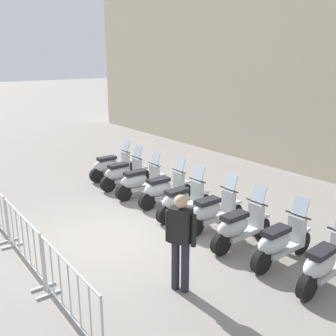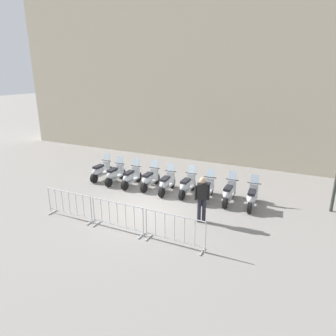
# 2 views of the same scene
# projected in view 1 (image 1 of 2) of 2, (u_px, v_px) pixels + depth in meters

# --- Properties ---
(ground_plane) EXTENTS (120.00, 120.00, 0.00)m
(ground_plane) POSITION_uv_depth(u_px,v_px,m) (114.00, 239.00, 8.54)
(ground_plane) COLOR gray
(motorcycle_0) EXTENTS (0.56, 1.72, 1.24)m
(motorcycle_0) POSITION_uv_depth(u_px,v_px,m) (112.00, 166.00, 12.55)
(motorcycle_0) COLOR black
(motorcycle_0) RESTS_ON ground
(motorcycle_1) EXTENTS (0.56, 1.72, 1.24)m
(motorcycle_1) POSITION_uv_depth(u_px,v_px,m) (123.00, 174.00, 11.73)
(motorcycle_1) COLOR black
(motorcycle_1) RESTS_ON ground
(motorcycle_2) EXTENTS (0.56, 1.72, 1.24)m
(motorcycle_2) POSITION_uv_depth(u_px,v_px,m) (140.00, 182.00, 10.99)
(motorcycle_2) COLOR black
(motorcycle_2) RESTS_ON ground
(motorcycle_3) EXTENTS (0.56, 1.72, 1.24)m
(motorcycle_3) POSITION_uv_depth(u_px,v_px,m) (164.00, 189.00, 10.34)
(motorcycle_3) COLOR black
(motorcycle_3) RESTS_ON ground
(motorcycle_4) EXTENTS (0.56, 1.72, 1.24)m
(motorcycle_4) POSITION_uv_depth(u_px,v_px,m) (182.00, 201.00, 9.52)
(motorcycle_4) COLOR black
(motorcycle_4) RESTS_ON ground
(motorcycle_5) EXTENTS (0.56, 1.72, 1.24)m
(motorcycle_5) POSITION_uv_depth(u_px,v_px,m) (212.00, 211.00, 8.86)
(motorcycle_5) COLOR black
(motorcycle_5) RESTS_ON ground
(motorcycle_6) EXTENTS (0.56, 1.72, 1.24)m
(motorcycle_6) POSITION_uv_depth(u_px,v_px,m) (240.00, 227.00, 8.05)
(motorcycle_6) COLOR black
(motorcycle_6) RESTS_ON ground
(motorcycle_7) EXTENTS (0.56, 1.72, 1.24)m
(motorcycle_7) POSITION_uv_depth(u_px,v_px,m) (280.00, 242.00, 7.38)
(motorcycle_7) COLOR black
(motorcycle_7) RESTS_ON ground
(motorcycle_8) EXTENTS (0.56, 1.72, 1.24)m
(motorcycle_8) POSITION_uv_depth(u_px,v_px,m) (325.00, 264.00, 6.62)
(motorcycle_8) COLOR black
(motorcycle_8) RESTS_ON ground
(barrier_segment_1) EXTENTS (2.08, 0.50, 1.07)m
(barrier_segment_1) POSITION_uv_depth(u_px,v_px,m) (23.00, 241.00, 7.29)
(barrier_segment_1) COLOR #B2B5B7
(barrier_segment_1) RESTS_ON ground
(barrier_segment_2) EXTENTS (2.08, 0.50, 1.07)m
(barrier_segment_2) POSITION_uv_depth(u_px,v_px,m) (70.00, 295.00, 5.63)
(barrier_segment_2) COLOR #B2B5B7
(barrier_segment_2) RESTS_ON ground
(officer_near_row_end) EXTENTS (0.50, 0.35, 1.73)m
(officer_near_row_end) POSITION_uv_depth(u_px,v_px,m) (181.00, 238.00, 6.40)
(officer_near_row_end) COLOR #23232D
(officer_near_row_end) RESTS_ON ground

